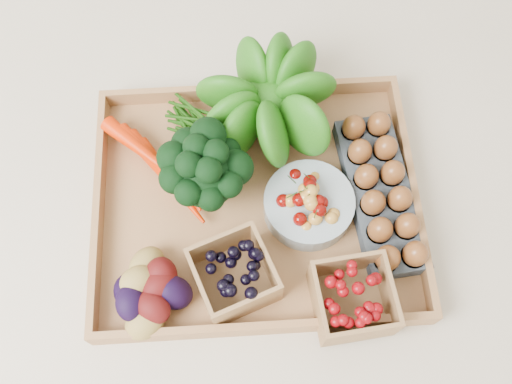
{
  "coord_description": "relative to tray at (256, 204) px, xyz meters",
  "views": [
    {
      "loc": [
        -0.02,
        -0.38,
        0.93
      ],
      "look_at": [
        0.0,
        0.0,
        0.06
      ],
      "focal_mm": 40.0,
      "sensor_mm": 36.0,
      "label": 1
    }
  ],
  "objects": [
    {
      "name": "potatoes",
      "position": [
        -0.18,
        -0.16,
        0.05
      ],
      "size": [
        0.16,
        0.16,
        0.09
      ],
      "primitive_type": null,
      "color": "#3A0909",
      "rests_on": "tray"
    },
    {
      "name": "punnet_blackberry",
      "position": [
        -0.04,
        -0.14,
        0.05
      ],
      "size": [
        0.15,
        0.15,
        0.08
      ],
      "primitive_type": "cube",
      "rotation": [
        0.0,
        0.0,
        0.36
      ],
      "color": "black",
      "rests_on": "tray"
    },
    {
      "name": "ground",
      "position": [
        0.0,
        0.0,
        -0.01
      ],
      "size": [
        4.0,
        4.0,
        0.0
      ],
      "primitive_type": "plane",
      "color": "beige",
      "rests_on": "ground"
    },
    {
      "name": "lettuce",
      "position": [
        0.03,
        0.16,
        0.09
      ],
      "size": [
        0.17,
        0.17,
        0.17
      ],
      "primitive_type": "sphere",
      "color": "#11550D",
      "rests_on": "tray"
    },
    {
      "name": "egg_carton",
      "position": [
        0.21,
        -0.01,
        0.02
      ],
      "size": [
        0.13,
        0.3,
        0.03
      ],
      "primitive_type": "cube",
      "rotation": [
        0.0,
        0.0,
        0.09
      ],
      "color": "#373E46",
      "rests_on": "tray"
    },
    {
      "name": "cherry_bowl",
      "position": [
        0.09,
        -0.02,
        0.03
      ],
      "size": [
        0.15,
        0.15,
        0.04
      ],
      "primitive_type": "cylinder",
      "color": "#8C9EA5",
      "rests_on": "tray"
    },
    {
      "name": "broccoli",
      "position": [
        -0.08,
        0.02,
        0.07
      ],
      "size": [
        0.15,
        0.15,
        0.12
      ],
      "primitive_type": null,
      "color": "black",
      "rests_on": "tray"
    },
    {
      "name": "punnet_raspberry",
      "position": [
        0.14,
        -0.19,
        0.05
      ],
      "size": [
        0.13,
        0.13,
        0.08
      ],
      "primitive_type": "cube",
      "rotation": [
        0.0,
        0.0,
        0.1
      ],
      "color": "#690408",
      "rests_on": "tray"
    },
    {
      "name": "carrots",
      "position": [
        -0.17,
        0.07,
        0.03
      ],
      "size": [
        0.2,
        0.14,
        0.05
      ],
      "primitive_type": null,
      "color": "red",
      "rests_on": "tray"
    },
    {
      "name": "tray",
      "position": [
        0.0,
        0.0,
        0.0
      ],
      "size": [
        0.55,
        0.45,
        0.01
      ],
      "primitive_type": "cube",
      "color": "#A97647",
      "rests_on": "ground"
    }
  ]
}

